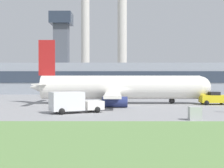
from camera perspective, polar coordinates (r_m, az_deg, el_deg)
ground_plane at (r=45.61m, az=1.76°, el=-3.86°), size 400.00×400.00×0.00m
terminal_building at (r=81.79m, az=0.59°, el=1.28°), size 76.02×10.81×21.15m
smokestack_left at (r=115.42m, az=-4.90°, el=8.88°), size 3.52×3.52×39.41m
smokestack_right at (r=114.71m, az=1.87°, el=7.97°), size 3.91×3.91×35.53m
airplane at (r=48.04m, az=1.12°, el=-0.67°), size 28.00×23.71×9.82m
pushback_tug at (r=48.74m, az=18.18°, el=-2.57°), size 4.10×2.79×1.91m
baggage_truck at (r=35.07m, az=-7.18°, el=-3.38°), size 6.24×4.57×2.36m
utility_cabinet at (r=29.80m, az=14.93°, el=-5.22°), size 1.12×0.86×1.23m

